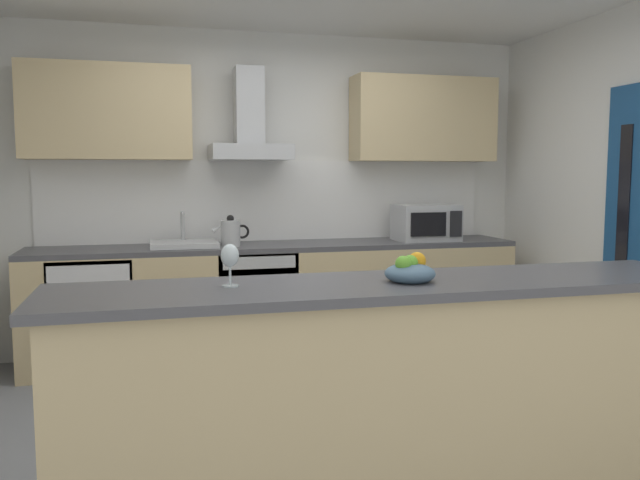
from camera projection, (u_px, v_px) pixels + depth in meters
ground at (334, 430)px, 3.69m from camera, size 5.35×4.76×0.02m
wall_back at (271, 192)px, 5.42m from camera, size 5.35×0.12×2.60m
backsplash_tile at (272, 201)px, 5.36m from camera, size 3.70×0.02×0.66m
counter_back at (280, 300)px, 5.15m from camera, size 3.83×0.60×0.90m
counter_island at (396, 390)px, 2.86m from camera, size 2.99×0.64×0.99m
upper_cabinets at (275, 116)px, 5.14m from camera, size 3.78×0.32×0.70m
oven at (254, 301)px, 5.06m from camera, size 0.60×0.62×0.80m
refrigerator at (94, 313)px, 4.76m from camera, size 0.58×0.60×0.85m
microwave at (426, 223)px, 5.34m from camera, size 0.50×0.38×0.30m
sink at (184, 243)px, 4.89m from camera, size 0.50×0.40×0.26m
kettle at (231, 233)px, 4.93m from camera, size 0.29×0.15×0.24m
range_hood at (250, 131)px, 5.05m from camera, size 0.62×0.45×0.72m
wine_glass at (230, 257)px, 2.66m from camera, size 0.08×0.08×0.18m
fruit_bowl at (410, 271)px, 2.79m from camera, size 0.22×0.22×0.13m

